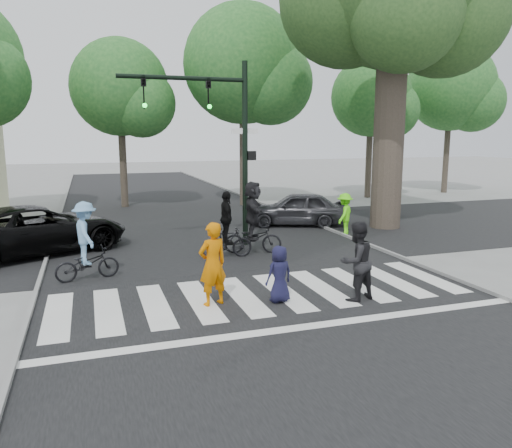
{
  "coord_description": "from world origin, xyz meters",
  "views": [
    {
      "loc": [
        -3.74,
        -9.58,
        3.69
      ],
      "look_at": [
        0.5,
        3.0,
        1.3
      ],
      "focal_mm": 35.0,
      "sensor_mm": 36.0,
      "label": 1
    }
  ],
  "objects_px": {
    "pedestrian_adult": "(356,261)",
    "traffic_signal": "(220,128)",
    "car_suv": "(37,229)",
    "car_grey": "(297,209)",
    "cyclist_left": "(86,246)",
    "cyclist_mid": "(227,231)",
    "pedestrian_child": "(279,274)",
    "cyclist_right": "(253,222)",
    "pedestrian_woman": "(213,264)"
  },
  "relations": [
    {
      "from": "car_grey",
      "to": "cyclist_right",
      "type": "bearing_deg",
      "value": -17.08
    },
    {
      "from": "car_grey",
      "to": "car_suv",
      "type": "bearing_deg",
      "value": -57.36
    },
    {
      "from": "traffic_signal",
      "to": "car_suv",
      "type": "xyz_separation_m",
      "value": [
        -5.7,
        0.92,
        -3.14
      ]
    },
    {
      "from": "pedestrian_woman",
      "to": "car_suv",
      "type": "xyz_separation_m",
      "value": [
        -4.06,
        6.48,
        -0.16
      ]
    },
    {
      "from": "traffic_signal",
      "to": "car_suv",
      "type": "height_order",
      "value": "traffic_signal"
    },
    {
      "from": "cyclist_mid",
      "to": "car_grey",
      "type": "distance_m",
      "value": 6.09
    },
    {
      "from": "cyclist_mid",
      "to": "car_grey",
      "type": "relative_size",
      "value": 0.5
    },
    {
      "from": "pedestrian_adult",
      "to": "cyclist_mid",
      "type": "relative_size",
      "value": 0.89
    },
    {
      "from": "pedestrian_adult",
      "to": "cyclist_mid",
      "type": "bearing_deg",
      "value": -84.81
    },
    {
      "from": "cyclist_left",
      "to": "traffic_signal",
      "type": "bearing_deg",
      "value": 32.18
    },
    {
      "from": "pedestrian_adult",
      "to": "pedestrian_child",
      "type": "bearing_deg",
      "value": -28.92
    },
    {
      "from": "cyclist_right",
      "to": "pedestrian_woman",
      "type": "bearing_deg",
      "value": -118.51
    },
    {
      "from": "traffic_signal",
      "to": "car_grey",
      "type": "xyz_separation_m",
      "value": [
        3.95,
        2.86,
        -3.21
      ]
    },
    {
      "from": "traffic_signal",
      "to": "car_grey",
      "type": "height_order",
      "value": "traffic_signal"
    },
    {
      "from": "pedestrian_woman",
      "to": "car_grey",
      "type": "distance_m",
      "value": 10.11
    },
    {
      "from": "pedestrian_woman",
      "to": "traffic_signal",
      "type": "bearing_deg",
      "value": -124.38
    },
    {
      "from": "pedestrian_adult",
      "to": "cyclist_left",
      "type": "relative_size",
      "value": 0.89
    },
    {
      "from": "pedestrian_child",
      "to": "car_suv",
      "type": "distance_m",
      "value": 8.72
    },
    {
      "from": "cyclist_left",
      "to": "cyclist_right",
      "type": "distance_m",
      "value": 5.15
    },
    {
      "from": "cyclist_left",
      "to": "car_grey",
      "type": "height_order",
      "value": "cyclist_left"
    },
    {
      "from": "traffic_signal",
      "to": "cyclist_left",
      "type": "relative_size",
      "value": 2.95
    },
    {
      "from": "cyclist_left",
      "to": "cyclist_mid",
      "type": "bearing_deg",
      "value": 15.38
    },
    {
      "from": "cyclist_left",
      "to": "cyclist_right",
      "type": "bearing_deg",
      "value": 16.17
    },
    {
      "from": "pedestrian_child",
      "to": "pedestrian_adult",
      "type": "relative_size",
      "value": 0.71
    },
    {
      "from": "pedestrian_child",
      "to": "cyclist_left",
      "type": "xyz_separation_m",
      "value": [
        -4.04,
        3.17,
        0.24
      ]
    },
    {
      "from": "pedestrian_adult",
      "to": "traffic_signal",
      "type": "bearing_deg",
      "value": -91.6
    },
    {
      "from": "pedestrian_woman",
      "to": "car_suv",
      "type": "relative_size",
      "value": 0.34
    },
    {
      "from": "car_suv",
      "to": "car_grey",
      "type": "height_order",
      "value": "car_suv"
    },
    {
      "from": "traffic_signal",
      "to": "cyclist_left",
      "type": "xyz_separation_m",
      "value": [
        -4.24,
        -2.67,
        -3.02
      ]
    },
    {
      "from": "cyclist_mid",
      "to": "car_suv",
      "type": "distance_m",
      "value": 6.01
    },
    {
      "from": "cyclist_mid",
      "to": "cyclist_left",
      "type": "bearing_deg",
      "value": -164.62
    },
    {
      "from": "pedestrian_child",
      "to": "cyclist_left",
      "type": "bearing_deg",
      "value": -50.07
    },
    {
      "from": "pedestrian_woman",
      "to": "pedestrian_adult",
      "type": "distance_m",
      "value": 3.2
    },
    {
      "from": "cyclist_left",
      "to": "car_suv",
      "type": "height_order",
      "value": "cyclist_left"
    },
    {
      "from": "pedestrian_adult",
      "to": "cyclist_mid",
      "type": "xyz_separation_m",
      "value": [
        -1.72,
        4.69,
        -0.07
      ]
    },
    {
      "from": "car_grey",
      "to": "pedestrian_woman",
      "type": "bearing_deg",
      "value": -12.29
    },
    {
      "from": "cyclist_mid",
      "to": "car_suv",
      "type": "xyz_separation_m",
      "value": [
        -5.47,
        2.49,
        -0.07
      ]
    },
    {
      "from": "pedestrian_woman",
      "to": "cyclist_mid",
      "type": "bearing_deg",
      "value": -127.33
    },
    {
      "from": "pedestrian_woman",
      "to": "pedestrian_child",
      "type": "xyz_separation_m",
      "value": [
        1.45,
        -0.28,
        -0.28
      ]
    },
    {
      "from": "cyclist_left",
      "to": "cyclist_mid",
      "type": "xyz_separation_m",
      "value": [
        4.0,
        1.1,
        -0.05
      ]
    },
    {
      "from": "pedestrian_woman",
      "to": "pedestrian_child",
      "type": "height_order",
      "value": "pedestrian_woman"
    },
    {
      "from": "pedestrian_adult",
      "to": "car_suv",
      "type": "height_order",
      "value": "pedestrian_adult"
    },
    {
      "from": "pedestrian_woman",
      "to": "cyclist_left",
      "type": "bearing_deg",
      "value": -66.01
    },
    {
      "from": "cyclist_right",
      "to": "car_suv",
      "type": "xyz_separation_m",
      "value": [
        -6.41,
        2.16,
        -0.25
      ]
    },
    {
      "from": "pedestrian_adult",
      "to": "cyclist_left",
      "type": "distance_m",
      "value": 6.75
    },
    {
      "from": "cyclist_left",
      "to": "cyclist_right",
      "type": "height_order",
      "value": "cyclist_right"
    },
    {
      "from": "car_suv",
      "to": "traffic_signal",
      "type": "bearing_deg",
      "value": -124.12
    },
    {
      "from": "traffic_signal",
      "to": "pedestrian_adult",
      "type": "height_order",
      "value": "traffic_signal"
    },
    {
      "from": "pedestrian_child",
      "to": "cyclist_mid",
      "type": "height_order",
      "value": "cyclist_mid"
    },
    {
      "from": "cyclist_right",
      "to": "pedestrian_child",
      "type": "bearing_deg",
      "value": -101.12
    }
  ]
}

